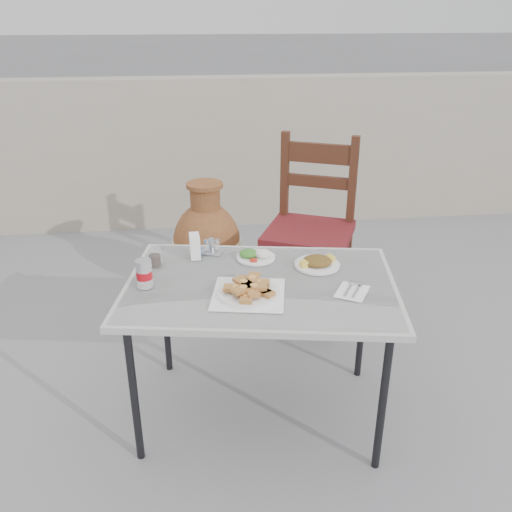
{
  "coord_description": "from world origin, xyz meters",
  "views": [
    {
      "loc": [
        -0.43,
        -1.92,
        1.69
      ],
      "look_at": [
        -0.19,
        0.07,
        0.76
      ],
      "focal_mm": 38.0,
      "sensor_mm": 36.0,
      "label": 1
    }
  ],
  "objects": [
    {
      "name": "pide_plate",
      "position": [
        -0.24,
        -0.08,
        0.7
      ],
      "size": [
        0.32,
        0.32,
        0.06
      ],
      "rotation": [
        0.0,
        0.0,
        -0.19
      ],
      "color": "white",
      "rests_on": "cafe_table"
    },
    {
      "name": "back_wall",
      "position": [
        0.0,
        2.5,
        0.6
      ],
      "size": [
        6.0,
        0.25,
        1.2
      ],
      "primitive_type": "cube",
      "color": "gray",
      "rests_on": "ground"
    },
    {
      "name": "soda_can",
      "position": [
        -0.64,
        0.04,
        0.73
      ],
      "size": [
        0.06,
        0.06,
        0.12
      ],
      "color": "silver",
      "rests_on": "cafe_table"
    },
    {
      "name": "ground",
      "position": [
        0.0,
        0.0,
        0.0
      ],
      "size": [
        80.0,
        80.0,
        0.0
      ],
      "primitive_type": "plane",
      "color": "slate",
      "rests_on": "ground"
    },
    {
      "name": "cafe_table",
      "position": [
        -0.18,
        0.02,
        0.62
      ],
      "size": [
        1.21,
        0.92,
        0.67
      ],
      "rotation": [
        0.0,
        0.0,
        -0.17
      ],
      "color": "black",
      "rests_on": "ground"
    },
    {
      "name": "chair",
      "position": [
        0.22,
        0.9,
        0.54
      ],
      "size": [
        0.61,
        0.61,
        1.05
      ],
      "rotation": [
        0.0,
        0.0,
        -0.42
      ],
      "color": "#37190F",
      "rests_on": "ground"
    },
    {
      "name": "cutlery_napkin",
      "position": [
        0.18,
        -0.09,
        0.67
      ],
      "size": [
        0.17,
        0.18,
        0.01
      ],
      "rotation": [
        0.0,
        0.0,
        -0.54
      ],
      "color": "white",
      "rests_on": "cafe_table"
    },
    {
      "name": "terracotta_urn",
      "position": [
        -0.37,
        1.19,
        0.35
      ],
      "size": [
        0.43,
        0.43,
        0.74
      ],
      "color": "brown",
      "rests_on": "ground"
    },
    {
      "name": "condiment_caddy",
      "position": [
        -0.36,
        0.34,
        0.69
      ],
      "size": [
        0.11,
        0.1,
        0.07
      ],
      "rotation": [
        0.0,
        0.0,
        -0.31
      ],
      "color": "#BCBBC3",
      "rests_on": "cafe_table"
    },
    {
      "name": "salad_rice_plate",
      "position": [
        -0.17,
        0.25,
        0.69
      ],
      "size": [
        0.17,
        0.17,
        0.04
      ],
      "color": "white",
      "rests_on": "cafe_table"
    },
    {
      "name": "salad_chopped_plate",
      "position": [
        0.09,
        0.15,
        0.69
      ],
      "size": [
        0.2,
        0.2,
        0.04
      ],
      "color": "white",
      "rests_on": "cafe_table"
    },
    {
      "name": "cola_glass",
      "position": [
        -0.61,
        0.23,
        0.71
      ],
      "size": [
        0.06,
        0.06,
        0.08
      ],
      "color": "white",
      "rests_on": "cafe_table"
    },
    {
      "name": "napkin_holder",
      "position": [
        -0.44,
        0.3,
        0.72
      ],
      "size": [
        0.06,
        0.09,
        0.1
      ],
      "rotation": [
        0.0,
        0.0,
        0.06
      ],
      "color": "white",
      "rests_on": "cafe_table"
    }
  ]
}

